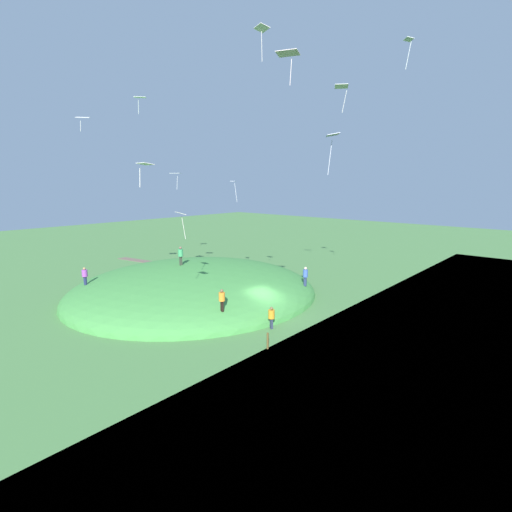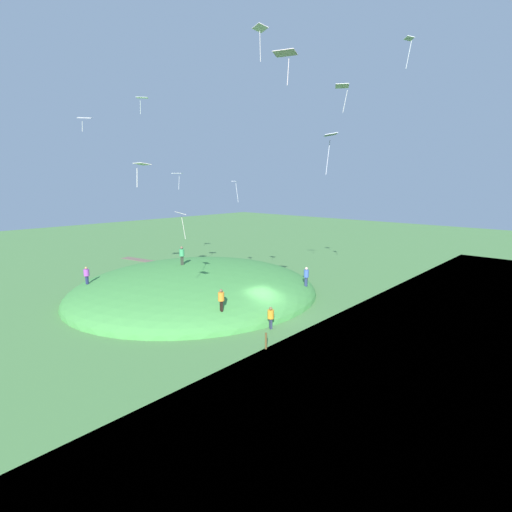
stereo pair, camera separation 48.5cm
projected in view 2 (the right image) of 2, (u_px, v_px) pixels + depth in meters
ground_plane at (267, 314)px, 31.34m from camera, size 160.00×160.00×0.00m
grass_hill at (196, 292)px, 37.65m from camera, size 23.04×24.26×5.52m
dirt_path at (162, 263)px, 51.24m from camera, size 14.93×3.89×0.04m
person_with_child at (182, 253)px, 36.99m from camera, size 0.51×0.51×1.83m
person_walking_path at (86, 273)px, 34.29m from camera, size 0.60×0.60×1.60m
person_on_hilltop at (221, 298)px, 27.81m from camera, size 0.57×0.57×1.67m
person_watching_kites at (306, 274)px, 35.52m from camera, size 0.58×0.58×1.83m
person_near_shore at (271, 315)px, 28.05m from camera, size 0.62×0.62×1.68m
kite_0 at (181, 215)px, 28.40m from camera, size 1.06×0.89×2.06m
kite_1 at (285, 54)px, 19.66m from camera, size 1.35×1.15×1.62m
kite_2 at (142, 98)px, 36.04m from camera, size 1.28×1.33×1.53m
kite_4 at (342, 87)px, 30.12m from camera, size 1.24×1.14×2.08m
kite_5 at (85, 118)px, 31.29m from camera, size 1.23×1.30×1.19m
kite_7 at (260, 30)px, 22.19m from camera, size 1.10×0.94×1.90m
kite_8 at (178, 174)px, 39.08m from camera, size 1.31×1.24×1.64m
kite_10 at (235, 184)px, 36.53m from camera, size 0.74×0.81×2.00m
kite_11 at (409, 41)px, 25.46m from camera, size 0.85×0.86×2.00m
kite_12 at (142, 165)px, 19.08m from camera, size 0.86×0.62×1.20m
kite_13 at (330, 137)px, 21.07m from camera, size 1.13×1.19×2.22m
mooring_post at (266, 341)px, 24.73m from camera, size 0.14×0.14×1.09m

